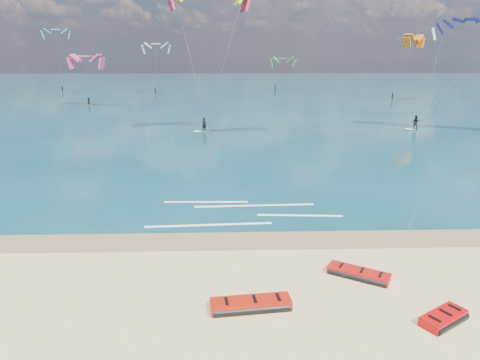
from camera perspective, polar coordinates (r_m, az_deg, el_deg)
The scene contains 10 objects.
ground at distance 57.89m, azimuth -1.15°, elevation 7.29°, with size 320.00×320.00×0.00m, color tan.
wet_sand_strip at distance 22.15m, azimuth 0.04°, elevation -8.02°, with size 320.00×2.40×0.01m, color brown.
sea at distance 121.50m, azimuth -1.53°, elevation 12.07°, with size 320.00×200.00×0.04m, color #0B3A3E.
packed_kite_left at distance 16.74m, azimuth 1.44°, elevation -16.76°, with size 3.24×1.20×0.44m, color #AA1809, non-canonical shape.
packed_kite_mid at distance 19.43m, azimuth 15.49°, elevation -12.37°, with size 2.78×1.10×0.40m, color #BC100D, non-canonical shape.
packed_kite_right at distance 17.59m, azimuth 25.44°, elevation -16.75°, with size 2.09×1.12×0.41m, color #BE0808, non-canonical shape.
kitesurfer_main at distance 49.35m, azimuth -4.51°, elevation 16.19°, with size 8.41×8.08×17.42m.
kitesurfer_far at distance 56.82m, azimuth 25.51°, elevation 13.23°, with size 9.40×7.39×14.39m.
shoreline_foam at distance 25.85m, azimuth 0.04°, elevation -4.24°, with size 11.37×4.38×0.01m.
distant_kites at distance 97.66m, azimuth -6.34°, elevation 14.36°, with size 82.44×36.93×14.83m.
Camera 1 is at (-0.65, -17.16, 9.15)m, focal length 32.00 mm.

